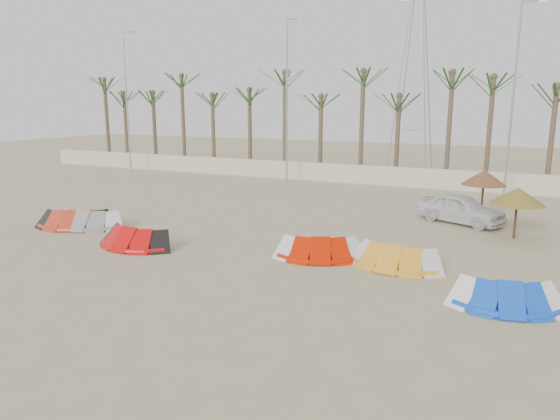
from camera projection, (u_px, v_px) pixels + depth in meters
The scene contains 16 objects.
ground at pixel (195, 290), 14.89m from camera, with size 120.00×120.00×0.00m, color tan.
boundary_wall at pixel (378, 175), 34.26m from camera, with size 60.00×0.30×1.30m, color beige.
palm_line at pixel (397, 89), 34.11m from camera, with size 52.00×4.00×7.70m.
lamp_a at pixel (127, 100), 39.66m from camera, with size 1.25×0.14×11.00m.
lamp_b at pixel (287, 99), 33.88m from camera, with size 1.25×0.14×11.00m.
lamp_c at pixel (514, 98), 28.11m from camera, with size 1.25×0.14×11.00m.
pylon at pixel (409, 175), 39.31m from camera, with size 3.00×3.00×14.00m, color #A5A8AD, non-canonical shape.
kite_grey at pixel (91, 218), 22.52m from camera, with size 3.53×2.15×0.90m.
kite_red_left at pixel (79, 217), 22.61m from camera, with size 3.78×2.65×0.90m.
kite_red_mid at pixel (139, 235), 19.52m from camera, with size 3.32×1.62×0.90m.
kite_red_right at pixel (323, 246), 18.11m from camera, with size 3.58×2.45×0.90m.
kite_orange at pixel (396, 254), 17.09m from camera, with size 3.33×1.86×0.90m.
kite_blue at pixel (508, 291), 13.67m from camera, with size 3.21×2.01×0.90m.
parasol_left at pixel (484, 178), 23.15m from camera, with size 2.05×2.05×2.46m.
parasol_mid at pixel (518, 196), 20.29m from camera, with size 2.17×2.17×2.14m.
car at pixel (461, 209), 23.18m from camera, with size 1.62×4.02×1.37m, color silver.
Camera 1 is at (8.23, -11.68, 5.46)m, focal length 32.00 mm.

